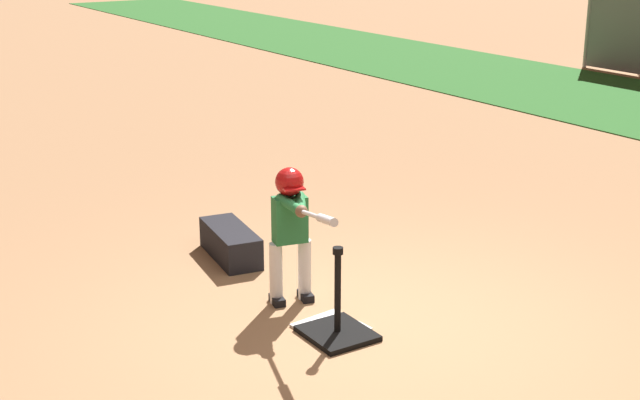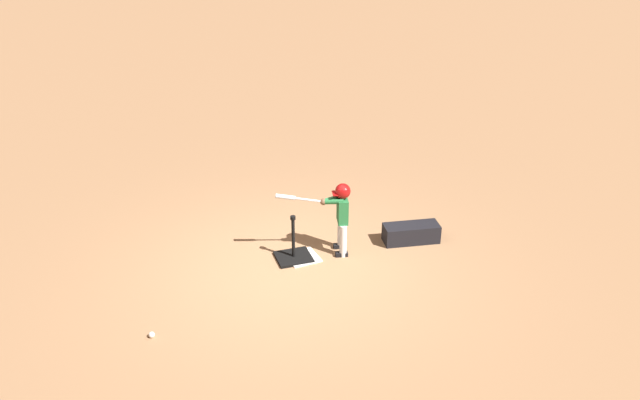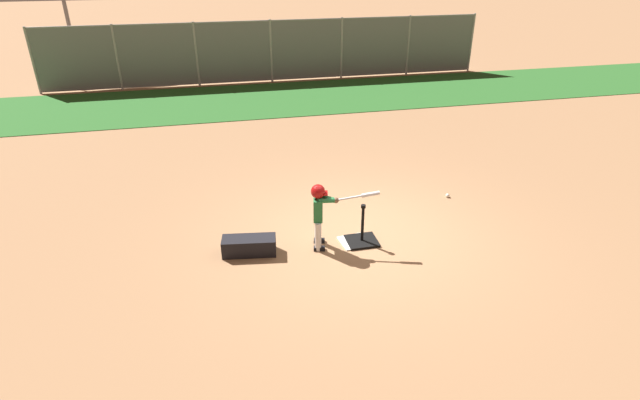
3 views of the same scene
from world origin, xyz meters
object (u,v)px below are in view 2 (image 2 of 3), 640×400
batting_tee (294,254)px  batter_child (340,210)px  equipment_bag (411,233)px  baseball (152,335)px

batting_tee → batter_child: batter_child is taller
batter_child → equipment_bag: batter_child is taller
equipment_bag → batting_tee: bearing=6.1°
baseball → batter_child: bearing=-157.1°
batting_tee → baseball: (2.11, 1.21, -0.04)m
baseball → equipment_bag: (-3.95, -1.14, 0.10)m
equipment_bag → baseball: bearing=24.5°
batter_child → equipment_bag: bearing=177.8°
batting_tee → equipment_bag: 1.84m
baseball → equipment_bag: size_ratio=0.09×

